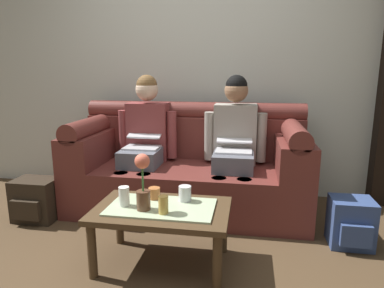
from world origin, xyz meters
TOP-DOWN VIEW (x-y plane):
  - ground_plane at (0.00, 0.00)m, footprint 14.00×14.00m
  - back_wall_patterned at (0.00, 1.70)m, footprint 6.00×0.12m
  - couch at (-0.00, 1.17)m, footprint 2.10×0.88m
  - person_left at (-0.41, 1.17)m, footprint 0.56×0.67m
  - person_right at (0.41, 1.17)m, footprint 0.56×0.67m
  - coffee_table at (0.00, 0.17)m, footprint 0.87×0.55m
  - flower_vase at (-0.10, 0.10)m, footprint 0.09×0.09m
  - cup_near_left at (-0.08, 0.29)m, footprint 0.08×0.08m
  - cup_near_right at (0.13, 0.29)m, footprint 0.08×0.08m
  - cup_far_center at (0.04, 0.07)m, footprint 0.06×0.06m
  - cup_far_left at (-0.24, 0.14)m, footprint 0.07×0.07m
  - backpack_left at (-1.24, 0.66)m, footprint 0.35×0.31m
  - backpack_right at (1.29, 0.65)m, footprint 0.30×0.30m

SIDE VIEW (x-z plane):
  - ground_plane at x=0.00m, z-range 0.00..0.00m
  - backpack_right at x=1.29m, z-range 0.00..0.35m
  - backpack_left at x=-1.24m, z-range 0.00..0.36m
  - coffee_table at x=0.00m, z-range 0.14..0.55m
  - couch at x=0.00m, z-range -0.11..0.86m
  - cup_near_left at x=-0.08m, z-range 0.41..0.48m
  - cup_near_right at x=0.13m, z-range 0.41..0.51m
  - cup_far_center at x=0.04m, z-range 0.41..0.52m
  - cup_far_left at x=-0.24m, z-range 0.41..0.53m
  - flower_vase at x=-0.10m, z-range 0.41..0.76m
  - person_right at x=0.41m, z-range 0.05..1.27m
  - person_left at x=-0.41m, z-range 0.05..1.27m
  - back_wall_patterned at x=0.00m, z-range 0.00..2.90m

